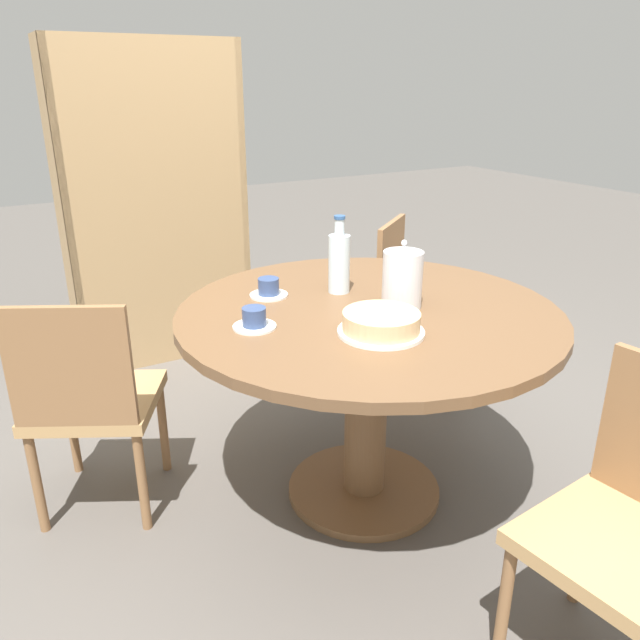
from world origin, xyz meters
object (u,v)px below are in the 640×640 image
Objects in this scene: bookshelf at (156,209)px; cup_a at (254,320)px; coffee_pot at (402,277)px; chair_a at (636,526)px; chair_b at (415,301)px; water_bottle at (339,262)px; chair_c at (90,399)px; cake_main at (381,324)px; cup_b at (269,289)px.

bookshelf is 1.63m from cup_a.
cup_a is (-0.52, 0.08, -0.08)m from coffee_pot.
coffee_pot reaches higher than chair_a.
chair_b is 2.97× the size of water_bottle.
chair_c is at bearing 63.04° from bookshelf.
chair_a reaches higher than cake_main.
bookshelf is at bearing -177.06° from chair_a.
water_bottle is (0.26, -1.45, 0.03)m from bookshelf.
chair_a is at bearing 98.88° from bookshelf.
bookshelf is at bearing 102.01° from coffee_pot.
cup_a and cup_b have the same top height.
chair_a is 0.50× the size of bookshelf.
cake_main is (-0.20, -0.17, -0.07)m from coffee_pot.
coffee_pot is 0.83× the size of water_bottle.
coffee_pot is at bearing 39.17° from cake_main.
chair_a is 2.68m from bookshelf.
bookshelf is at bearing 90.43° from cup_b.
cup_a is (0.47, -0.36, 0.33)m from chair_c.
chair_b is at bearing 45.72° from cake_main.
coffee_pot is at bearing 177.09° from chair_a.
bookshelf is 1.36m from cup_b.
chair_a is at bearing 155.70° from chair_c.
bookshelf reaches higher than chair_a.
coffee_pot is at bearing -170.21° from chair_b.
chair_a is at bearing -71.62° from cake_main.
water_bottle is 1.05× the size of cake_main.
water_bottle reaches higher than chair_b.
water_bottle reaches higher than chair_a.
cake_main reaches higher than cup_b.
cup_a is at bearing 169.92° from chair_b.
coffee_pot is 0.27m from water_bottle.
cake_main is 0.52m from cup_b.
cup_a is at bearing 84.21° from bookshelf.
cup_a is (-0.57, 1.00, 0.33)m from chair_a.
cake_main is at bearing -172.09° from chair_b.
bookshelf is 6.22× the size of cake_main.
bookshelf is 1.87m from cake_main.
chair_a is 1.25m from water_bottle.
coffee_pot is at bearing -67.46° from water_bottle.
chair_c is 1.16m from coffee_pot.
cup_b is at bearing 90.43° from bookshelf.
bookshelf is (0.64, 1.25, 0.39)m from chair_c.
chair_a is 3.12× the size of cake_main.
cup_a is at bearing 142.82° from cake_main.
cake_main is 1.95× the size of cup_b.
water_bottle is (-0.72, -0.43, 0.42)m from chair_b.
cup_a is at bearing -156.23° from chair_a.
chair_a is at bearing -86.97° from coffee_pot.
cake_main is at bearing 170.88° from chair_c.
cake_main is (-0.82, -0.84, 0.33)m from chair_b.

